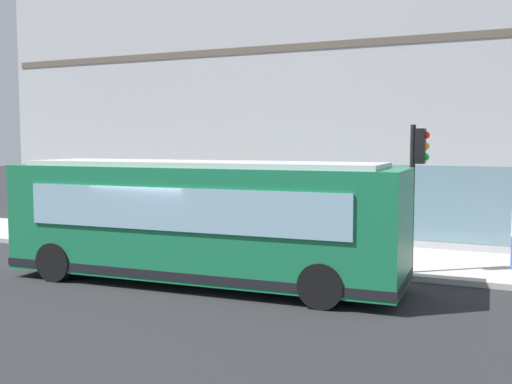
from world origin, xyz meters
name	(u,v)px	position (x,y,z in m)	size (l,w,h in m)	color
ground	(163,281)	(0.00, 0.00, 0.00)	(120.00, 120.00, 0.00)	#262628
sidewalk_curb	(242,249)	(4.69, 0.00, 0.07)	(4.18, 40.00, 0.15)	#B2ADA3
building_corner	(307,78)	(10.91, 0.00, 6.14)	(8.33, 23.17, 12.30)	#A8A8AD
city_bus_nearside	(201,222)	(0.23, -1.01, 1.55)	(3.04, 10.15, 3.07)	#197247
traffic_light_near_corner	(417,170)	(2.99, -5.82, 2.83)	(0.32, 0.49, 3.84)	black
fire_hydrant	(322,239)	(5.09, -2.59, 0.51)	(0.35, 0.35, 0.74)	yellow
pedestrian_near_building_entrance	(337,228)	(3.90, -3.44, 1.08)	(0.32, 0.32, 1.62)	#8C3F8C
pedestrian_by_light_pole	(64,205)	(4.84, 7.55, 1.17)	(0.32, 0.32, 1.76)	#B23338
pedestrian_near_hydrant	(152,215)	(4.34, 3.22, 1.07)	(0.32, 0.32, 1.61)	silver
newspaper_vending_box	(173,233)	(3.68, 1.98, 0.60)	(0.44, 0.43, 0.90)	#BF3F19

